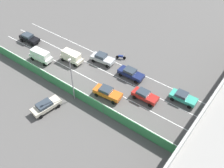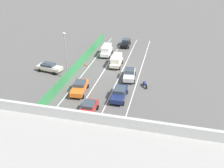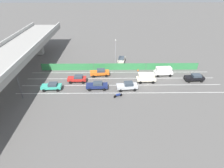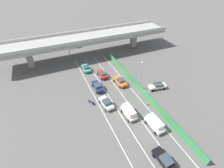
% 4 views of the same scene
% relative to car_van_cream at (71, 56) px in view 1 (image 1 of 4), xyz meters
% --- Properties ---
extents(ground_plane, '(300.00, 300.00, 0.00)m').
position_rel_car_van_cream_xyz_m(ground_plane, '(0.14, 1.28, -1.22)').
color(ground_plane, '#565451').
extents(lane_line_left_edge, '(0.14, 44.97, 0.01)m').
position_rel_car_van_cream_xyz_m(lane_line_left_edge, '(-4.72, 5.77, -1.22)').
color(lane_line_left_edge, silver).
rests_on(lane_line_left_edge, ground).
extents(lane_line_mid_left, '(0.14, 44.97, 0.01)m').
position_rel_car_van_cream_xyz_m(lane_line_mid_left, '(-1.48, 5.77, -1.22)').
color(lane_line_mid_left, silver).
rests_on(lane_line_mid_left, ground).
extents(lane_line_mid_right, '(0.14, 44.97, 0.01)m').
position_rel_car_van_cream_xyz_m(lane_line_mid_right, '(1.75, 5.77, -1.22)').
color(lane_line_mid_right, silver).
rests_on(lane_line_mid_right, ground).
extents(lane_line_right_edge, '(0.14, 44.97, 0.01)m').
position_rel_car_van_cream_xyz_m(lane_line_right_edge, '(4.99, 5.77, -1.22)').
color(lane_line_right_edge, silver).
rests_on(lane_line_right_edge, ground).
extents(green_fence, '(0.10, 41.07, 1.85)m').
position_rel_car_van_cream_xyz_m(green_fence, '(6.45, 5.77, -0.30)').
color(green_fence, '#338447').
rests_on(green_fence, ground).
extents(car_van_cream, '(2.06, 4.41, 2.16)m').
position_rel_car_van_cream_xyz_m(car_van_cream, '(0.00, 0.00, 0.00)').
color(car_van_cream, beige).
rests_on(car_van_cream, ground).
extents(car_sedan_navy, '(2.06, 4.68, 1.62)m').
position_rel_car_van_cream_xyz_m(car_sedan_navy, '(-2.96, 11.18, -0.33)').
color(car_sedan_navy, navy).
rests_on(car_sedan_navy, ground).
extents(car_sedan_black, '(2.14, 4.43, 1.62)m').
position_rel_car_van_cream_xyz_m(car_sedan_black, '(0.38, -11.45, -0.32)').
color(car_sedan_black, black).
rests_on(car_sedan_black, ground).
extents(car_taxi_teal, '(2.12, 4.32, 1.55)m').
position_rel_car_van_cream_xyz_m(car_taxi_teal, '(-3.13, 20.98, -0.36)').
color(car_taxi_teal, teal).
rests_on(car_taxi_teal, ground).
extents(car_taxi_orange, '(2.39, 4.83, 1.68)m').
position_rel_car_van_cream_xyz_m(car_taxi_orange, '(3.26, 10.87, -0.30)').
color(car_taxi_orange, orange).
rests_on(car_taxi_orange, ground).
extents(car_van_white, '(2.22, 4.57, 2.19)m').
position_rel_car_van_cream_xyz_m(car_van_white, '(3.20, -4.76, 0.01)').
color(car_van_white, silver).
rests_on(car_van_white, ground).
extents(car_sedan_silver, '(2.38, 4.63, 1.73)m').
position_rel_car_van_cream_xyz_m(car_sedan_silver, '(-3.28, 4.64, -0.30)').
color(car_sedan_silver, '#B7BABC').
rests_on(car_sedan_silver, ground).
extents(car_sedan_red, '(1.97, 4.24, 1.57)m').
position_rel_car_van_cream_xyz_m(car_sedan_red, '(0.19, 15.97, -0.34)').
color(car_sedan_red, red).
rests_on(car_sedan_red, ground).
extents(motorcycle, '(0.97, 1.82, 0.93)m').
position_rel_car_van_cream_xyz_m(motorcycle, '(-6.20, 6.77, -0.77)').
color(motorcycle, black).
rests_on(motorcycle, ground).
extents(parked_sedan_cream, '(4.85, 2.62, 1.55)m').
position_rel_car_van_cream_xyz_m(parked_sedan_cream, '(11.17, 5.15, -0.34)').
color(parked_sedan_cream, beige).
rests_on(parked_sedan_cream, ground).
extents(street_lamp, '(0.60, 0.36, 8.00)m').
position_rel_car_van_cream_xyz_m(street_lamp, '(6.82, 6.98, 3.56)').
color(street_lamp, gray).
rests_on(street_lamp, ground).
extents(traffic_cone, '(0.47, 0.47, 0.62)m').
position_rel_car_van_cream_xyz_m(traffic_cone, '(5.73, 1.10, -0.94)').
color(traffic_cone, orange).
rests_on(traffic_cone, ground).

